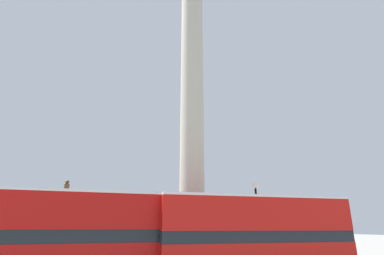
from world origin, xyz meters
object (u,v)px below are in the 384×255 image
Objects in this scene: monument_column at (192,145)px; street_lamp at (258,222)px; equestrian_statue at (60,243)px; bus_a at (255,236)px; bus_b at (50,237)px.

monument_column is 7.33m from street_lamp.
equestrian_statue is at bearing 157.14° from street_lamp.
monument_column is 11.36m from equestrian_statue.
bus_b reaches higher than bus_a.
bus_b is 1.74× the size of equestrian_statue.
equestrian_statue reaches higher than bus_a.
equestrian_statue is at bearing 165.48° from monument_column.
monument_column is 9.30m from bus_a.
monument_column reaches higher than bus_a.
monument_column reaches higher than equestrian_statue.
bus_a is (1.10, -6.63, -6.43)m from monument_column.
equestrian_statue is (-0.04, 7.87, -0.63)m from bus_b.
street_lamp is (12.16, 2.73, 0.70)m from bus_b.
bus_b is 12.48m from street_lamp.
bus_a is at bearing -56.97° from equestrian_statue.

